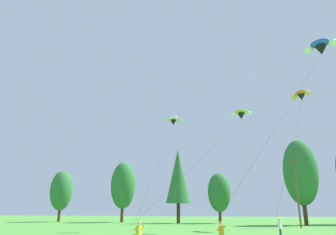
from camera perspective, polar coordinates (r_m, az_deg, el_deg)
name	(u,v)px	position (r m, az deg, el deg)	size (l,w,h in m)	color
treeline_tree_a	(61,191)	(72.15, -18.77, -12.42)	(4.62, 4.62, 10.44)	#472D19
treeline_tree_b	(123,185)	(66.85, -8.14, -12.08)	(5.02, 5.02, 11.94)	#472D19
treeline_tree_c	(178,176)	(61.43, 1.83, -10.54)	(4.63, 4.63, 13.79)	#472D19
treeline_tree_d	(219,192)	(62.04, 9.25, -13.25)	(4.29, 4.29, 9.21)	#472D19
treeline_tree_e	(300,172)	(58.59, 22.88, -9.11)	(5.61, 5.61, 14.09)	#472D19
utility_pole	(297,190)	(49.70, 22.33, -12.06)	(2.20, 0.26, 9.73)	brown
kite_flyer_near	(139,233)	(21.58, -5.27, -20.09)	(0.68, 0.70, 1.69)	gray
kite_flyer_mid	(221,233)	(21.66, 9.66, -19.92)	(0.68, 0.70, 1.69)	navy
kite_flyer_far	(280,227)	(30.05, 19.64, -18.19)	(0.69, 0.71, 1.69)	navy
parafoil_kite_high_white	(173,120)	(41.68, 0.99, -0.53)	(2.83, 19.45, 12.81)	white
parafoil_kite_mid_blue_white	(321,47)	(39.81, 25.93, 11.49)	(13.12, 14.51, 19.12)	blue
parafoil_kite_far_orange	(301,95)	(49.71, 22.97, 3.77)	(7.80, 17.57, 17.62)	orange
parafoil_kite_low_lime_white	(241,114)	(41.16, 13.10, 0.62)	(8.65, 19.46, 13.17)	#93D633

